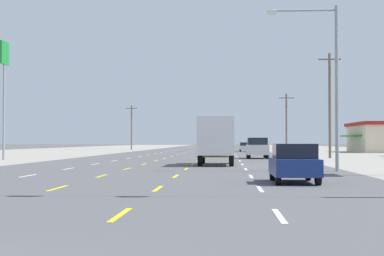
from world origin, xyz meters
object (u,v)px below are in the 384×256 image
object	(u,v)px
pole_sign_left_row_1	(4,71)
streetlight_right_row_0	(329,75)
hatchback_far_right_nearest	(294,163)
box_truck_inner_right_near	(216,138)
sedan_far_right_midfar	(245,147)
suv_far_right_mid	(257,148)
suv_inner_right_far	(222,145)

from	to	relation	value
pole_sign_left_row_1	streetlight_right_row_0	size ratio (longest dim) A/B	1.16
hatchback_far_right_nearest	pole_sign_left_row_1	distance (m)	37.19
box_truck_inner_right_near	sedan_far_right_midfar	size ratio (longest dim) A/B	1.60
suv_far_right_mid	sedan_far_right_midfar	xyz separation A→B (m)	(0.08, 39.84, -0.27)
box_truck_inner_right_near	suv_far_right_mid	xyz separation A→B (m)	(3.65, 16.43, -0.81)
sedan_far_right_midfar	box_truck_inner_right_near	bearing A→B (deg)	-93.80
suv_far_right_mid	pole_sign_left_row_1	size ratio (longest dim) A/B	0.47
suv_far_right_mid	pole_sign_left_row_1	xyz separation A→B (m)	(-22.63, -5.50, 6.82)
suv_far_right_mid	suv_inner_right_far	bearing A→B (deg)	94.44
box_truck_inner_right_near	streetlight_right_row_0	world-z (taller)	streetlight_right_row_0
sedan_far_right_midfar	suv_far_right_mid	bearing A→B (deg)	-90.12
suv_far_right_mid	pole_sign_left_row_1	bearing A→B (deg)	-166.34
hatchback_far_right_nearest	suv_far_right_mid	distance (m)	34.40
pole_sign_left_row_1	box_truck_inner_right_near	bearing A→B (deg)	-29.95
streetlight_right_row_0	hatchback_far_right_nearest	bearing A→B (deg)	-107.49
suv_inner_right_far	pole_sign_left_row_1	size ratio (longest dim) A/B	0.47
box_truck_inner_right_near	suv_far_right_mid	distance (m)	16.85
box_truck_inner_right_near	suv_far_right_mid	bearing A→B (deg)	77.46
hatchback_far_right_nearest	sedan_far_right_midfar	distance (m)	74.24
sedan_far_right_midfar	suv_inner_right_far	bearing A→B (deg)	118.78
streetlight_right_row_0	box_truck_inner_right_near	bearing A→B (deg)	126.58
box_truck_inner_right_near	pole_sign_left_row_1	world-z (taller)	pole_sign_left_row_1
box_truck_inner_right_near	sedan_far_right_midfar	bearing A→B (deg)	86.20
suv_inner_right_far	sedan_far_right_midfar	bearing A→B (deg)	-61.22
sedan_far_right_midfar	pole_sign_left_row_1	distance (m)	51.20
box_truck_inner_right_near	pole_sign_left_row_1	bearing A→B (deg)	150.05
box_truck_inner_right_near	streetlight_right_row_0	xyz separation A→B (m)	(6.32, -8.52, 3.43)
suv_inner_right_far	suv_far_right_mid	bearing A→B (deg)	-85.56
sedan_far_right_midfar	streetlight_right_row_0	distance (m)	64.99
hatchback_far_right_nearest	box_truck_inner_right_near	bearing A→B (deg)	100.53
pole_sign_left_row_1	streetlight_right_row_0	distance (m)	32.01
hatchback_far_right_nearest	sedan_far_right_midfar	size ratio (longest dim) A/B	0.87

